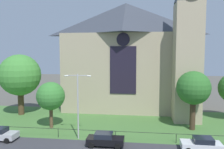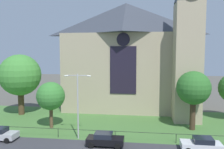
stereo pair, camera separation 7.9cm
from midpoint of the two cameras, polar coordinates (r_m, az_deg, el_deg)
The scene contains 10 objects.
ground at distance 35.92m, azimuth -0.70°, elevation -11.67°, with size 160.00×160.00×0.00m, color #56544C.
grass_verge at distance 34.03m, azimuth -1.19°, elevation -12.63°, with size 120.00×20.00×0.01m, color #477538.
church_building at distance 43.48m, azimuth 4.46°, elevation 4.95°, with size 23.20×16.20×26.00m.
iron_railing at distance 28.33m, azimuth 0.88°, elevation -14.27°, with size 28.73×0.07×1.13m.
tree_right_near at distance 32.92m, azimuth 19.76°, elevation -3.30°, with size 4.58×4.58×8.11m.
tree_left_near at distance 33.13m, azimuth -15.01°, elevation -5.26°, with size 3.95×3.95×6.52m.
tree_left_far at distance 41.85m, azimuth -21.93°, elevation -0.17°, with size 7.01×7.01×10.35m.
streetlamp_near at distance 28.02m, azimuth -8.48°, elevation -5.74°, with size 3.37×0.26×8.02m.
parked_car_black at distance 26.85m, azimuth -1.69°, elevation -15.89°, with size 4.21×2.04×1.51m.
parked_car_white at distance 27.22m, azimuth 21.55°, elevation -15.95°, with size 4.21×2.04×1.51m.
Camera 2 is at (4.92, -24.05, 10.34)m, focal length 36.56 mm.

